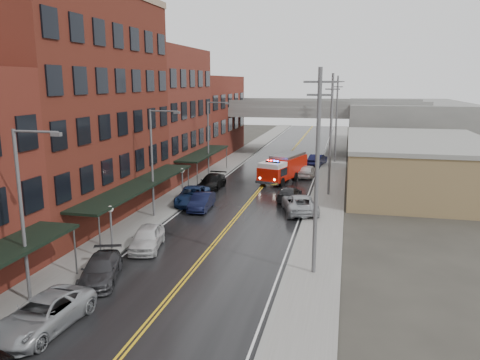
# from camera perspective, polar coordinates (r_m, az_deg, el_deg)

# --- Properties ---
(road) EXTENTS (11.00, 160.00, 0.02)m
(road) POSITION_cam_1_polar(r_m,az_deg,el_deg) (43.72, 0.94, -2.94)
(road) COLOR black
(road) RESTS_ON ground
(sidewalk_left) EXTENTS (3.00, 160.00, 0.15)m
(sidewalk_left) POSITION_cam_1_polar(r_m,az_deg,el_deg) (45.73, -8.05, -2.30)
(sidewalk_left) COLOR slate
(sidewalk_left) RESTS_ON ground
(sidewalk_right) EXTENTS (3.00, 160.00, 0.15)m
(sidewalk_right) POSITION_cam_1_polar(r_m,az_deg,el_deg) (42.83, 10.55, -3.36)
(sidewalk_right) COLOR slate
(sidewalk_right) RESTS_ON ground
(curb_left) EXTENTS (0.30, 160.00, 0.15)m
(curb_left) POSITION_cam_1_polar(r_m,az_deg,el_deg) (45.18, -6.09, -2.43)
(curb_left) COLOR gray
(curb_left) RESTS_ON ground
(curb_right) EXTENTS (0.30, 160.00, 0.15)m
(curb_right) POSITION_cam_1_polar(r_m,az_deg,el_deg) (42.92, 8.35, -3.26)
(curb_right) COLOR gray
(curb_right) RESTS_ON ground
(brick_building_b) EXTENTS (9.00, 20.00, 18.00)m
(brick_building_b) POSITION_cam_1_polar(r_m,az_deg,el_deg) (40.88, -19.96, 8.11)
(brick_building_b) COLOR #5C2118
(brick_building_b) RESTS_ON ground
(brick_building_c) EXTENTS (9.00, 15.00, 15.00)m
(brick_building_c) POSITION_cam_1_polar(r_m,az_deg,el_deg) (56.46, -10.18, 7.96)
(brick_building_c) COLOR maroon
(brick_building_c) RESTS_ON ground
(brick_building_far) EXTENTS (9.00, 20.00, 12.00)m
(brick_building_far) POSITION_cam_1_polar(r_m,az_deg,el_deg) (72.95, -4.73, 7.78)
(brick_building_far) COLOR maroon
(brick_building_far) RESTS_ON ground
(tan_building) EXTENTS (14.00, 22.00, 5.00)m
(tan_building) POSITION_cam_1_polar(r_m,az_deg,el_deg) (52.56, 20.68, 1.60)
(tan_building) COLOR olive
(tan_building) RESTS_ON ground
(right_far_block) EXTENTS (18.00, 30.00, 8.00)m
(right_far_block) POSITION_cam_1_polar(r_m,az_deg,el_deg) (82.17, 19.48, 6.21)
(right_far_block) COLOR slate
(right_far_block) RESTS_ON ground
(awning_1) EXTENTS (2.60, 18.00, 3.09)m
(awning_1) POSITION_cam_1_polar(r_m,az_deg,el_deg) (38.88, -12.11, -0.57)
(awning_1) COLOR black
(awning_1) RESTS_ON ground
(awning_2) EXTENTS (2.60, 13.00, 3.09)m
(awning_2) POSITION_cam_1_polar(r_m,az_deg,el_deg) (54.95, -4.42, 3.27)
(awning_2) COLOR black
(awning_2) RESTS_ON ground
(globe_lamp_1) EXTENTS (0.44, 0.44, 3.12)m
(globe_lamp_1) POSITION_cam_1_polar(r_m,az_deg,el_deg) (32.51, -15.50, -4.43)
(globe_lamp_1) COLOR #59595B
(globe_lamp_1) RESTS_ON ground
(globe_lamp_2) EXTENTS (0.44, 0.44, 3.12)m
(globe_lamp_2) POSITION_cam_1_polar(r_m,az_deg,el_deg) (44.93, -7.06, 0.40)
(globe_lamp_2) COLOR #59595B
(globe_lamp_2) RESTS_ON ground
(street_lamp_0) EXTENTS (2.64, 0.22, 9.00)m
(street_lamp_0) POSITION_cam_1_polar(r_m,az_deg,el_deg) (25.40, -24.70, -2.94)
(street_lamp_0) COLOR #59595B
(street_lamp_0) RESTS_ON ground
(street_lamp_1) EXTENTS (2.64, 0.22, 9.00)m
(street_lamp_1) POSITION_cam_1_polar(r_m,az_deg,el_deg) (38.99, -10.37, 2.82)
(street_lamp_1) COLOR #59595B
(street_lamp_1) RESTS_ON ground
(street_lamp_2) EXTENTS (2.64, 0.22, 9.00)m
(street_lamp_2) POSITION_cam_1_polar(r_m,az_deg,el_deg) (53.91, -3.65, 5.47)
(street_lamp_2) COLOR #59595B
(street_lamp_2) RESTS_ON ground
(utility_pole_0) EXTENTS (1.80, 0.24, 12.00)m
(utility_pole_0) POSITION_cam_1_polar(r_m,az_deg,el_deg) (26.83, 9.37, 1.21)
(utility_pole_0) COLOR #59595B
(utility_pole_0) RESTS_ON ground
(utility_pole_1) EXTENTS (1.80, 0.24, 12.00)m
(utility_pole_1) POSITION_cam_1_polar(r_m,az_deg,el_deg) (46.62, 11.01, 5.66)
(utility_pole_1) COLOR #59595B
(utility_pole_1) RESTS_ON ground
(utility_pole_2) EXTENTS (1.80, 0.24, 12.00)m
(utility_pole_2) POSITION_cam_1_polar(r_m,az_deg,el_deg) (66.53, 11.67, 7.45)
(utility_pole_2) COLOR #59595B
(utility_pole_2) RESTS_ON ground
(overpass) EXTENTS (40.00, 10.00, 7.50)m
(overpass) POSITION_cam_1_polar(r_m,az_deg,el_deg) (74.04, 6.18, 7.80)
(overpass) COLOR slate
(overpass) RESTS_ON ground
(fire_truck) EXTENTS (5.05, 8.57, 2.98)m
(fire_truck) POSITION_cam_1_polar(r_m,az_deg,el_deg) (53.68, 5.27, 1.57)
(fire_truck) COLOR #B81508
(fire_truck) RESTS_ON ground
(parked_car_left_2) EXTENTS (2.91, 5.64, 1.52)m
(parked_car_left_2) POSITION_cam_1_polar(r_m,az_deg,el_deg) (24.05, -22.93, -14.88)
(parked_car_left_2) COLOR gray
(parked_car_left_2) RESTS_ON ground
(parked_car_left_3) EXTENTS (3.34, 5.19, 1.40)m
(parked_car_left_3) POSITION_cam_1_polar(r_m,az_deg,el_deg) (28.33, -16.62, -10.40)
(parked_car_left_3) COLOR #2B2B2E
(parked_car_left_3) RESTS_ON ground
(parked_car_left_4) EXTENTS (2.76, 4.91, 1.58)m
(parked_car_left_4) POSITION_cam_1_polar(r_m,az_deg,el_deg) (32.69, -11.26, -6.92)
(parked_car_left_4) COLOR silver
(parked_car_left_4) RESTS_ON ground
(parked_car_left_5) EXTENTS (1.84, 4.61, 1.49)m
(parked_car_left_5) POSITION_cam_1_polar(r_m,az_deg,el_deg) (41.81, -4.70, -2.63)
(parked_car_left_5) COLOR black
(parked_car_left_5) RESTS_ON ground
(parked_car_left_6) EXTENTS (3.45, 6.09, 1.60)m
(parked_car_left_6) POSITION_cam_1_polar(r_m,az_deg,el_deg) (43.69, -5.80, -1.93)
(parked_car_left_6) COLOR navy
(parked_car_left_6) RESTS_ON ground
(parked_car_left_7) EXTENTS (2.21, 5.32, 1.54)m
(parked_car_left_7) POSITION_cam_1_polar(r_m,az_deg,el_deg) (49.65, -3.45, -0.25)
(parked_car_left_7) COLOR black
(parked_car_left_7) RESTS_ON ground
(parked_car_right_0) EXTENTS (4.02, 6.28, 1.61)m
(parked_car_right_0) POSITION_cam_1_polar(r_m,az_deg,el_deg) (41.06, 7.27, -2.87)
(parked_car_right_0) COLOR #9A9EA2
(parked_car_right_0) RESTS_ON ground
(parked_car_right_1) EXTENTS (2.18, 4.68, 1.32)m
(parked_car_right_1) POSITION_cam_1_polar(r_m,az_deg,el_deg) (45.19, 6.03, -1.65)
(parked_car_right_1) COLOR black
(parked_car_right_1) RESTS_ON ground
(parked_car_right_2) EXTENTS (2.43, 4.60, 1.49)m
(parked_car_right_2) POSITION_cam_1_polar(r_m,az_deg,el_deg) (56.34, 8.32, 1.09)
(parked_car_right_2) COLOR silver
(parked_car_right_2) RESTS_ON ground
(parked_car_right_3) EXTENTS (2.50, 4.98, 1.57)m
(parked_car_right_3) POSITION_cam_1_polar(r_m,az_deg,el_deg) (64.50, 9.43, 2.45)
(parked_car_right_3) COLOR black
(parked_car_right_3) RESTS_ON ground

